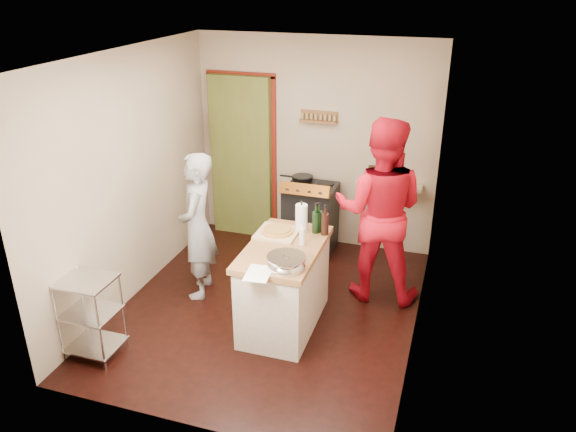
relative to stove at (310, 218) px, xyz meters
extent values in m
plane|color=black|center=(-0.05, -1.42, -0.45)|extent=(3.50, 3.50, 0.00)
cube|color=tan|center=(-0.05, 0.33, 0.85)|extent=(3.00, 0.04, 2.60)
cube|color=#565B23|center=(-1.00, 0.38, 0.60)|extent=(0.80, 0.40, 2.10)
cube|color=maroon|center=(-1.42, 0.31, 0.60)|extent=(0.06, 0.06, 2.10)
cube|color=maroon|center=(-0.58, 0.31, 0.60)|extent=(0.06, 0.06, 2.10)
cube|color=maroon|center=(-1.00, 0.31, 1.65)|extent=(0.90, 0.06, 0.06)
cube|color=brown|center=(0.00, 0.28, 1.15)|extent=(0.46, 0.09, 0.03)
cube|color=brown|center=(0.00, 0.32, 1.21)|extent=(0.46, 0.02, 0.12)
cube|color=olive|center=(0.00, 0.28, 1.21)|extent=(0.42, 0.04, 0.07)
cube|color=tan|center=(0.90, 0.23, 0.45)|extent=(0.80, 0.18, 0.04)
cube|color=black|center=(0.70, 0.23, 0.57)|extent=(0.10, 0.14, 0.22)
cube|color=tan|center=(-1.55, -1.42, 0.85)|extent=(0.04, 3.50, 2.60)
cube|color=tan|center=(1.45, -1.42, 0.85)|extent=(0.04, 3.50, 2.60)
cube|color=white|center=(-0.05, -1.42, 2.16)|extent=(3.00, 3.50, 0.02)
cube|color=black|center=(0.00, 0.01, -0.05)|extent=(0.60, 0.55, 0.80)
cube|color=black|center=(0.00, 0.01, 0.38)|extent=(0.60, 0.55, 0.06)
cube|color=brown|center=(0.00, -0.27, 0.47)|extent=(0.60, 0.15, 0.17)
cylinder|color=black|center=(-0.15, 0.14, 0.46)|extent=(0.26, 0.26, 0.05)
cylinder|color=silver|center=(-1.55, -2.80, -0.05)|extent=(0.02, 0.02, 0.80)
cylinder|color=silver|center=(-1.11, -2.80, -0.05)|extent=(0.02, 0.02, 0.80)
cylinder|color=silver|center=(-1.55, -2.44, -0.05)|extent=(0.02, 0.02, 0.80)
cylinder|color=silver|center=(-1.11, -2.44, -0.05)|extent=(0.02, 0.02, 0.80)
cube|color=silver|center=(-1.33, -2.62, -0.35)|extent=(0.48, 0.40, 0.02)
cube|color=silver|center=(-1.33, -2.62, 0.00)|extent=(0.48, 0.40, 0.02)
cube|color=silver|center=(-1.33, -2.62, 0.33)|extent=(0.48, 0.40, 0.02)
cube|color=beige|center=(0.19, -1.64, -0.04)|extent=(0.63, 1.10, 0.82)
cube|color=#9D6D3B|center=(0.19, -1.64, 0.40)|extent=(0.68, 1.16, 0.06)
cube|color=#D1B77F|center=(0.05, -1.40, 0.44)|extent=(0.40, 0.40, 0.02)
cylinder|color=#BA8F3A|center=(0.05, -1.40, 0.46)|extent=(0.32, 0.32, 0.02)
ellipsoid|color=silver|center=(0.34, -2.02, 0.48)|extent=(0.35, 0.35, 0.11)
cylinder|color=white|center=(0.25, -1.26, 0.57)|extent=(0.12, 0.12, 0.28)
cylinder|color=silver|center=(0.34, -1.55, 0.51)|extent=(0.06, 0.06, 0.17)
cube|color=white|center=(0.14, -2.20, 0.43)|extent=(0.24, 0.32, 0.00)
cylinder|color=black|center=(0.42, -1.23, 0.58)|extent=(0.08, 0.08, 0.31)
cylinder|color=black|center=(0.49, -1.27, 0.58)|extent=(0.08, 0.08, 0.31)
cylinder|color=black|center=(0.40, -1.25, 0.58)|extent=(0.08, 0.08, 0.31)
imported|color=#B3B2B8|center=(-0.87, -1.34, 0.35)|extent=(0.51, 0.66, 1.60)
imported|color=red|center=(0.95, -0.78, 0.54)|extent=(0.99, 0.79, 1.98)
camera|label=1|loc=(1.67, -6.14, 2.85)|focal=35.00mm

